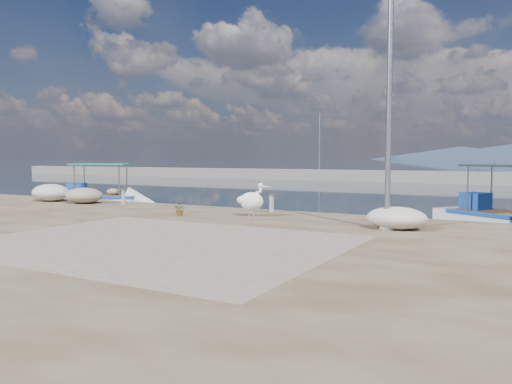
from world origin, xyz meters
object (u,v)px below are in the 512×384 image
object	(u,v)px
boat_left	(101,201)
lamp_post	(389,115)
pelican	(252,201)
bollard_near	(272,202)
boat_right	(506,222)

from	to	relation	value
boat_left	lamp_post	size ratio (longest dim) A/B	0.82
pelican	bollard_near	size ratio (longest dim) A/B	1.75
pelican	lamp_post	world-z (taller)	lamp_post
pelican	bollard_near	world-z (taller)	pelican
boat_right	lamp_post	xyz separation A→B (m)	(-2.87, -6.09, 3.59)
boat_left	pelican	size ratio (longest dim) A/B	4.59
boat_right	boat_left	bearing A→B (deg)	-144.80
bollard_near	lamp_post	bearing A→B (deg)	-25.01
pelican	boat_left	bearing A→B (deg)	136.15
bollard_near	pelican	bearing A→B (deg)	-90.30
lamp_post	boat_left	bearing A→B (deg)	163.30
boat_right	pelican	bearing A→B (deg)	-113.97
boat_left	pelican	world-z (taller)	boat_left
lamp_post	bollard_near	bearing A→B (deg)	154.99
boat_left	boat_right	bearing A→B (deg)	-23.70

